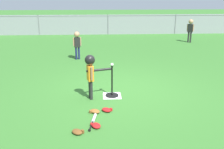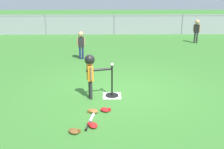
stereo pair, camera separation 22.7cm
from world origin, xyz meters
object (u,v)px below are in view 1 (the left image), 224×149
(glove_by_plate, at_px, (107,110))
(glove_tossed_aside, at_px, (77,132))
(batter_child, at_px, (90,68))
(glove_near_bats, at_px, (96,126))
(fielder_deep_right, at_px, (190,28))
(fielder_deep_left, at_px, (77,42))
(glove_outfield_drop, at_px, (95,111))
(baseball_on_tee, at_px, (112,65))
(spare_bat_silver, at_px, (93,120))
(batting_tee, at_px, (112,91))

(glove_by_plate, xyz_separation_m, glove_tossed_aside, (-0.56, -0.87, 0.00))
(batter_child, xyz_separation_m, glove_near_bats, (0.12, -1.37, -0.73))
(fielder_deep_right, bearing_deg, glove_tossed_aside, -120.52)
(fielder_deep_left, bearing_deg, glove_by_plate, -78.18)
(batter_child, bearing_deg, glove_near_bats, -85.00)
(batter_child, xyz_separation_m, glove_outfield_drop, (0.09, -0.76, -0.73))
(baseball_on_tee, xyz_separation_m, glove_near_bats, (-0.39, -1.52, -0.76))
(spare_bat_silver, bearing_deg, glove_near_bats, -77.99)
(fielder_deep_right, bearing_deg, baseball_on_tee, -122.38)
(baseball_on_tee, relative_size, glove_outfield_drop, 0.27)
(glove_tossed_aside, bearing_deg, batting_tee, 67.36)
(glove_by_plate, bearing_deg, glove_outfield_drop, -167.91)
(glove_near_bats, bearing_deg, batting_tee, 75.73)
(batting_tee, relative_size, baseball_on_tee, 10.27)
(baseball_on_tee, relative_size, glove_tossed_aside, 0.27)
(batting_tee, xyz_separation_m, glove_tossed_aside, (-0.72, -1.72, -0.09))
(spare_bat_silver, xyz_separation_m, glove_by_plate, (0.28, 0.42, 0.01))
(fielder_deep_right, relative_size, glove_by_plate, 4.23)
(baseball_on_tee, distance_m, glove_tossed_aside, 2.02)
(batter_child, height_order, glove_by_plate, batter_child)
(baseball_on_tee, height_order, glove_by_plate, baseball_on_tee)
(batting_tee, bearing_deg, glove_by_plate, -100.67)
(glove_by_plate, bearing_deg, baseball_on_tee, 79.33)
(fielder_deep_left, distance_m, glove_by_plate, 4.60)
(spare_bat_silver, distance_m, glove_outfield_drop, 0.37)
(glove_tossed_aside, height_order, glove_outfield_drop, same)
(batting_tee, xyz_separation_m, fielder_deep_right, (4.23, 6.67, 0.61))
(spare_bat_silver, relative_size, glove_outfield_drop, 2.35)
(glove_near_bats, bearing_deg, baseball_on_tee, 75.73)
(fielder_deep_left, xyz_separation_m, fielder_deep_right, (5.32, 3.05, 0.06))
(baseball_on_tee, relative_size, fielder_deep_left, 0.07)
(batter_child, distance_m, fielder_deep_right, 8.29)
(spare_bat_silver, bearing_deg, batter_child, 93.46)
(glove_near_bats, distance_m, glove_tossed_aside, 0.39)
(batter_child, xyz_separation_m, fielder_deep_right, (4.73, 6.81, -0.03))
(fielder_deep_left, xyz_separation_m, glove_by_plate, (0.93, -4.46, -0.64))
(batter_child, relative_size, spare_bat_silver, 1.69)
(glove_near_bats, bearing_deg, spare_bat_silver, 102.01)
(glove_near_bats, height_order, glove_outfield_drop, same)
(fielder_deep_right, xyz_separation_m, glove_near_bats, (-4.61, -8.18, -0.70))
(baseball_on_tee, distance_m, batter_child, 0.53)
(batting_tee, height_order, baseball_on_tee, baseball_on_tee)
(glove_outfield_drop, bearing_deg, fielder_deep_right, 58.49)
(baseball_on_tee, xyz_separation_m, glove_by_plate, (-0.16, -0.85, -0.76))
(batting_tee, height_order, fielder_deep_left, fielder_deep_left)
(batting_tee, bearing_deg, glove_tossed_aside, -112.64)
(fielder_deep_left, relative_size, fielder_deep_right, 0.92)
(baseball_on_tee, distance_m, fielder_deep_right, 7.89)
(glove_by_plate, height_order, glove_near_bats, same)
(batting_tee, relative_size, glove_tossed_aside, 2.83)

